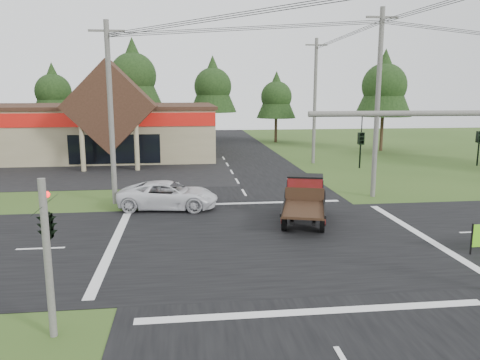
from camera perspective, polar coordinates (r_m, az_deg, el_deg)
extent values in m
plane|color=#324E1C|center=(21.24, 3.94, -7.34)|extent=(120.00, 120.00, 0.00)
cube|color=black|center=(21.23, 3.94, -7.32)|extent=(12.00, 120.00, 0.02)
cube|color=black|center=(21.23, 3.94, -7.31)|extent=(120.00, 12.00, 0.02)
cube|color=black|center=(40.67, -21.20, 0.76)|extent=(28.00, 14.00, 0.02)
cube|color=gray|center=(51.45, -20.57, 5.57)|extent=(30.00, 15.00, 5.00)
cube|color=#342015|center=(51.31, -20.76, 8.40)|extent=(30.40, 15.40, 0.30)
cube|color=#AD130D|center=(44.06, -23.00, 6.72)|extent=(30.00, 0.12, 1.20)
cube|color=#342015|center=(41.79, -15.48, 8.65)|extent=(7.78, 4.00, 7.78)
cylinder|color=gray|center=(40.75, -18.66, 3.77)|extent=(0.40, 0.40, 4.00)
cylinder|color=gray|center=(40.08, -12.48, 3.97)|extent=(0.40, 0.40, 4.00)
cube|color=black|center=(43.05, -15.03, 3.65)|extent=(8.00, 0.08, 2.60)
cylinder|color=#595651|center=(14.34, 24.12, 7.44)|extent=(8.00, 0.16, 0.16)
imported|color=black|center=(14.95, 27.12, 3.44)|extent=(0.16, 0.20, 1.00)
imported|color=black|center=(13.32, 14.49, 3.52)|extent=(0.16, 0.20, 1.00)
cylinder|color=#595651|center=(13.59, -22.39, -8.98)|extent=(0.20, 0.20, 4.40)
imported|color=black|center=(13.37, -22.63, -2.62)|extent=(0.53, 2.48, 1.00)
sphere|color=#FF0C0C|center=(13.47, -22.52, -1.64)|extent=(0.18, 0.18, 0.18)
cylinder|color=#595651|center=(28.16, -15.47, 7.67)|extent=(0.30, 0.30, 10.50)
cube|color=#595651|center=(28.32, -15.97, 17.10)|extent=(2.00, 0.12, 0.12)
cylinder|color=#595651|center=(30.23, 16.41, 8.76)|extent=(0.30, 0.30, 11.50)
cube|color=#595651|center=(30.52, 16.96, 18.46)|extent=(2.00, 0.12, 0.12)
cylinder|color=#595651|center=(43.46, 9.11, 9.37)|extent=(0.30, 0.30, 11.20)
cube|color=#595651|center=(43.63, 9.31, 15.94)|extent=(2.00, 0.12, 0.12)
cylinder|color=#332316|center=(64.08, -21.52, 5.74)|extent=(0.36, 0.36, 3.50)
cone|color=black|center=(63.90, -21.83, 10.25)|extent=(5.60, 5.60, 6.60)
sphere|color=black|center=(63.90, -21.81, 9.98)|extent=(4.40, 4.40, 4.40)
cylinder|color=#332316|center=(61.28, -12.65, 6.52)|extent=(0.36, 0.36, 4.55)
cone|color=black|center=(61.17, -12.91, 12.66)|extent=(7.28, 7.28, 8.58)
sphere|color=black|center=(61.15, -12.90, 12.30)|extent=(5.72, 5.72, 5.72)
cylinder|color=#332316|center=(62.11, -3.27, 6.49)|extent=(0.36, 0.36, 3.85)
cone|color=black|center=(61.94, -3.33, 11.63)|extent=(6.16, 6.16, 7.26)
sphere|color=black|center=(61.93, -3.33, 11.32)|extent=(4.84, 4.84, 4.84)
cylinder|color=#332316|center=(61.18, 4.39, 6.09)|extent=(0.36, 0.36, 3.15)
cone|color=black|center=(60.97, 4.45, 10.35)|extent=(5.04, 5.04, 5.94)
sphere|color=black|center=(60.97, 4.45, 10.09)|extent=(3.96, 3.96, 3.96)
cylinder|color=#332316|center=(54.58, 16.87, 5.45)|extent=(0.36, 0.36, 3.85)
cone|color=black|center=(54.39, 17.20, 11.28)|extent=(6.16, 6.16, 7.26)
sphere|color=black|center=(54.38, 17.18, 10.93)|extent=(4.84, 4.84, 4.84)
imported|color=silver|center=(26.88, -8.73, -1.83)|extent=(5.89, 3.31, 1.56)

